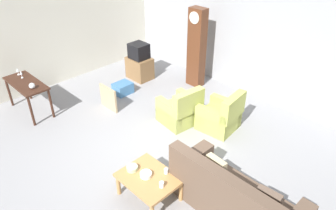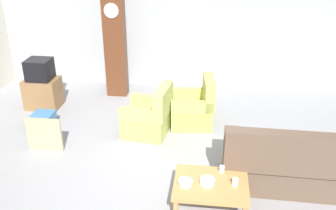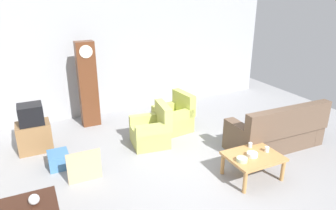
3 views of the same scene
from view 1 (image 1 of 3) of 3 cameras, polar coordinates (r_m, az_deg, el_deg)
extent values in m
plane|color=gray|center=(6.47, -2.90, -8.91)|extent=(10.40, 10.40, 0.00)
cube|color=#9EA0A5|center=(8.20, 16.13, 11.94)|extent=(8.40, 0.16, 3.20)
cube|color=silver|center=(9.13, -19.68, 12.26)|extent=(0.12, 6.40, 2.88)
cube|color=brown|center=(5.42, 11.92, -16.69)|extent=(2.11, 0.87, 0.44)
cube|color=brown|center=(4.82, 10.04, -14.95)|extent=(2.10, 0.23, 0.60)
cube|color=brown|center=(5.71, 4.37, -11.12)|extent=(0.25, 0.84, 0.68)
cube|color=brown|center=(5.01, 17.39, -15.96)|extent=(0.37, 0.15, 0.36)
cube|color=#C6B284|center=(5.34, 8.49, -10.95)|extent=(0.37, 0.15, 0.36)
cube|color=tan|center=(7.30, 1.93, -1.61)|extent=(0.85, 0.85, 0.40)
cube|color=tan|center=(6.85, 3.69, 0.44)|extent=(0.27, 0.78, 0.52)
cube|color=tan|center=(7.41, 3.74, -0.18)|extent=(0.77, 0.25, 0.60)
cube|color=tan|center=(7.09, 0.07, -1.75)|extent=(0.77, 0.25, 0.60)
cube|color=#B6BE56|center=(7.18, 8.93, -2.67)|extent=(0.84, 0.84, 0.40)
cube|color=#B6BE56|center=(6.81, 11.55, -0.40)|extent=(0.26, 0.78, 0.52)
cube|color=#B6BE56|center=(7.35, 10.19, -0.98)|extent=(0.77, 0.24, 0.60)
cube|color=#B6BE56|center=(6.91, 7.72, -3.09)|extent=(0.77, 0.24, 0.60)
cube|color=#B27F47|center=(5.39, -3.42, -12.87)|extent=(0.96, 0.76, 0.05)
cylinder|color=#B27F47|center=(5.66, -8.82, -13.87)|extent=(0.07, 0.07, 0.41)
cylinder|color=#B27F47|center=(5.94, -3.77, -10.83)|extent=(0.07, 0.07, 0.41)
cylinder|color=#B27F47|center=(5.50, 2.32, -15.09)|extent=(0.07, 0.07, 0.41)
cube|color=#381E14|center=(8.09, -24.03, 3.57)|extent=(1.30, 0.56, 0.04)
cylinder|color=#381E14|center=(8.72, -26.45, 2.04)|extent=(0.06, 0.06, 0.74)
cylinder|color=#381E14|center=(7.69, -23.17, -1.05)|extent=(0.06, 0.06, 0.74)
cylinder|color=#381E14|center=(8.84, -23.69, 3.14)|extent=(0.06, 0.06, 0.74)
cylinder|color=#381E14|center=(7.83, -20.11, 0.24)|extent=(0.06, 0.06, 0.74)
cube|color=#562D19|center=(8.57, 5.13, 10.03)|extent=(0.44, 0.28, 2.12)
cylinder|color=silver|center=(8.18, 4.69, 15.23)|extent=(0.30, 0.02, 0.30)
cube|color=brown|center=(9.22, -5.06, 6.58)|extent=(0.68, 0.52, 0.62)
cube|color=black|center=(9.01, -5.22, 9.57)|extent=(0.48, 0.44, 0.42)
cube|color=tan|center=(7.85, -10.57, 1.24)|extent=(0.60, 0.05, 0.59)
cube|color=teal|center=(8.54, -8.06, 2.98)|extent=(0.38, 0.46, 0.29)
sphere|color=silver|center=(7.72, -23.09, 3.17)|extent=(0.13, 0.13, 0.13)
cylinder|color=white|center=(5.18, -1.15, -13.99)|extent=(0.08, 0.08, 0.10)
cylinder|color=silver|center=(5.40, -0.34, -11.70)|extent=(0.07, 0.07, 0.09)
cylinder|color=white|center=(5.37, -3.97, -12.25)|extent=(0.20, 0.20, 0.07)
cylinder|color=#B2C69E|center=(5.50, -6.41, -11.10)|extent=(0.19, 0.19, 0.07)
cylinder|color=silver|center=(8.52, -25.07, 4.95)|extent=(0.06, 0.06, 0.02)
cylinder|color=silver|center=(8.51, -25.14, 5.23)|extent=(0.01, 0.01, 0.08)
cone|color=silver|center=(8.47, -25.26, 5.71)|extent=(0.07, 0.07, 0.08)
cylinder|color=silver|center=(8.33, -24.55, 4.45)|extent=(0.05, 0.05, 0.02)
cylinder|color=silver|center=(8.30, -24.62, 4.76)|extent=(0.01, 0.01, 0.08)
cone|color=silver|center=(8.27, -24.75, 5.27)|extent=(0.06, 0.06, 0.08)
camera|label=2|loc=(3.45, -68.57, -1.45)|focal=40.69mm
camera|label=3|loc=(6.60, -56.12, 9.73)|focal=32.83mm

